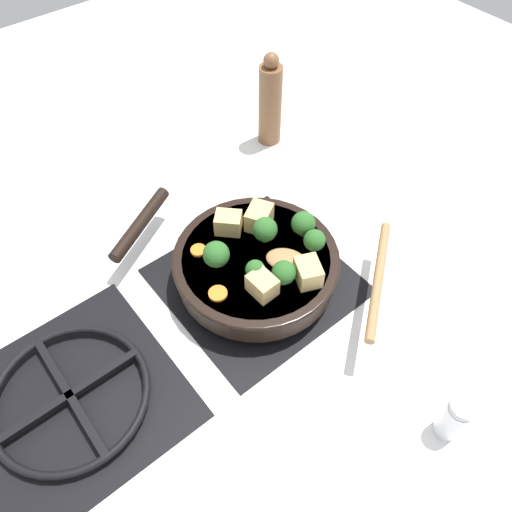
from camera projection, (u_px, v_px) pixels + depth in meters
name	position (u px, v px, depth m)	size (l,w,h in m)	color
ground_plane	(256.00, 282.00, 0.91)	(2.40, 2.40, 0.00)	white
front_burner_grate	(256.00, 278.00, 0.90)	(0.31, 0.31, 0.03)	black
rear_burner_grate	(71.00, 398.00, 0.76)	(0.31, 0.31, 0.03)	black
skillet_pan	(254.00, 263.00, 0.87)	(0.40, 0.34, 0.05)	black
wooden_spoon	(338.00, 270.00, 0.82)	(0.24, 0.23, 0.02)	#A87A4C
tofu_cube_center_large	(308.00, 272.00, 0.80)	(0.05, 0.04, 0.04)	#DBB770
tofu_cube_near_handle	(228.00, 223.00, 0.87)	(0.05, 0.04, 0.04)	#DBB770
tofu_cube_east_chunk	(259.00, 217.00, 0.88)	(0.05, 0.04, 0.04)	#DBB770
tofu_cube_west_chunk	(262.00, 285.00, 0.79)	(0.04, 0.04, 0.04)	#DBB770
broccoli_floret_near_spoon	(216.00, 255.00, 0.81)	(0.04, 0.04, 0.05)	#709956
broccoli_floret_center_top	(265.00, 230.00, 0.85)	(0.04, 0.04, 0.05)	#709956
broccoli_floret_east_rim	(314.00, 240.00, 0.84)	(0.04, 0.04, 0.04)	#709956
broccoli_floret_west_rim	(255.00, 270.00, 0.80)	(0.03, 0.03, 0.04)	#709956
broccoli_floret_north_edge	(284.00, 273.00, 0.79)	(0.04, 0.04, 0.05)	#709956
broccoli_floret_south_cluster	(303.00, 224.00, 0.86)	(0.04, 0.04, 0.05)	#709956
carrot_slice_orange_thin	(218.00, 294.00, 0.80)	(0.03, 0.03, 0.01)	orange
carrot_slice_near_center	(198.00, 250.00, 0.85)	(0.03, 0.03, 0.01)	orange
pepper_mill	(270.00, 103.00, 1.08)	(0.05, 0.05, 0.21)	brown
salt_shaker	(454.00, 419.00, 0.71)	(0.04, 0.04, 0.09)	white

